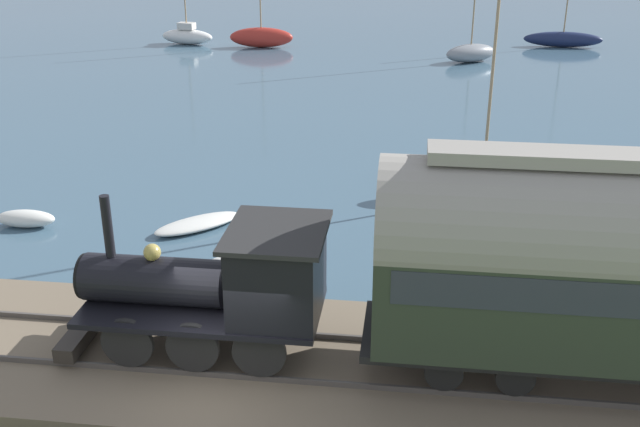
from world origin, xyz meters
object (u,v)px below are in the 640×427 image
Objects in this scene: rowboat_mid_harbor at (260,270)px; rowboat_far_out at (26,219)px; steam_locomotive at (227,282)px; sailboat_navy at (563,39)px; sailboat_red at (261,37)px; rowboat_off_pier at (198,224)px; sailboat_white at (187,35)px; sailboat_gray at (471,52)px; sailboat_black at (483,175)px.

rowboat_far_out reaches higher than rowboat_mid_harbor.
steam_locomotive reaches higher than rowboat_far_out.
sailboat_navy is 40.15m from rowboat_far_out.
sailboat_red is 2.53× the size of rowboat_mid_harbor.
rowboat_off_pier is at bearing -176.76° from sailboat_red.
sailboat_white is (-2.21, 25.94, 0.04)m from sailboat_navy.
sailboat_white is 0.93× the size of sailboat_red.
sailboat_gray is 4.74× the size of rowboat_far_out.
rowboat_mid_harbor is at bearing 128.99° from sailboat_black.
sailboat_gray is (-3.84, -19.35, 0.00)m from sailboat_white.
rowboat_far_out is (-0.54, 5.30, 0.11)m from rowboat_off_pier.
sailboat_gray is at bearing -0.40° from rowboat_mid_harbor.
sailboat_gray is at bearing -92.54° from sailboat_white.
sailboat_black reaches higher than steam_locomotive.
sailboat_red is (37.71, 6.95, -1.39)m from steam_locomotive.
steam_locomotive is at bearing -131.90° from rowboat_far_out.
steam_locomotive is 7.95m from rowboat_off_pier.
sailboat_black is (11.00, -6.08, -1.32)m from steam_locomotive.
steam_locomotive is 4.60m from rowboat_mid_harbor.
rowboat_mid_harbor is at bearing -151.68° from sailboat_white.
rowboat_mid_harbor is at bearing 2.87° from steam_locomotive.
sailboat_navy is at bearing -7.81° from rowboat_mid_harbor.
sailboat_black reaches higher than rowboat_mid_harbor.
sailboat_white reaches higher than rowboat_mid_harbor.
sailboat_navy is 20.73m from sailboat_red.
sailboat_white is 2.34× the size of rowboat_mid_harbor.
rowboat_mid_harbor is (4.19, 0.21, -1.87)m from steam_locomotive.
rowboat_far_out is at bearing 148.91° from sailboat_navy.
sailboat_red is 31.10m from rowboat_far_out.
steam_locomotive is 42.68m from sailboat_navy.
rowboat_off_pier is (-33.25, 16.38, -0.42)m from sailboat_navy.
sailboat_red is (-2.72, 20.55, 0.14)m from sailboat_navy.
sailboat_navy reaches higher than rowboat_mid_harbor.
sailboat_gray is at bearing 134.14° from sailboat_navy.
steam_locomotive is 0.61× the size of sailboat_black.
rowboat_far_out is at bearing 85.81° from rowboat_mid_harbor.
sailboat_white is at bearing 25.86° from sailboat_black.
steam_locomotive is 0.68× the size of sailboat_navy.
sailboat_gray is at bearing -107.94° from sailboat_red.
rowboat_far_out is at bearing 120.07° from sailboat_gray.
sailboat_red is at bearing -34.58° from rowboat_off_pier.
rowboat_mid_harbor is (-30.19, 7.21, -0.38)m from sailboat_gray.
sailboat_navy is at bearing -35.23° from rowboat_far_out.
sailboat_gray reaches higher than sailboat_navy.
sailboat_black is at bearing 167.28° from sailboat_navy.
sailboat_navy is 1.11× the size of sailboat_white.
sailboat_navy is 37.07m from rowboat_off_pier.
sailboat_black is at bearing -137.22° from sailboat_white.
sailboat_red is at bearing 45.20° from sailboat_gray.
rowboat_far_out is (-31.07, 1.14, -0.45)m from sailboat_red.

